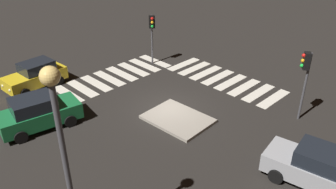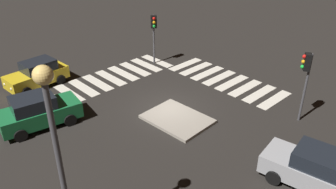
% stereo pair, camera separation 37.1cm
% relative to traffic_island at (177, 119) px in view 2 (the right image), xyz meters
% --- Properties ---
extents(ground_plane, '(80.00, 80.00, 0.00)m').
position_rel_traffic_island_xyz_m(ground_plane, '(1.36, -0.54, -0.09)').
color(ground_plane, black).
extents(traffic_island, '(3.85, 2.96, 0.18)m').
position_rel_traffic_island_xyz_m(traffic_island, '(0.00, 0.00, 0.00)').
color(traffic_island, gray).
rests_on(traffic_island, ground).
extents(car_green, '(2.66, 4.66, 1.94)m').
position_rel_traffic_island_xyz_m(car_green, '(5.05, 6.06, 0.86)').
color(car_green, '#196B38').
rests_on(car_green, ground).
extents(car_silver, '(4.57, 2.57, 1.91)m').
position_rel_traffic_island_xyz_m(car_silver, '(-8.00, -0.48, 0.85)').
color(car_silver, '#9EA0A5').
rests_on(car_silver, ground).
extents(car_yellow, '(2.17, 4.27, 1.82)m').
position_rel_traffic_island_xyz_m(car_yellow, '(9.95, 3.82, 0.80)').
color(car_yellow, gold).
rests_on(car_yellow, ground).
extents(traffic_light_south, '(0.53, 0.54, 4.18)m').
position_rel_traffic_island_xyz_m(traffic_light_south, '(-4.82, -5.12, 3.08)').
color(traffic_light_south, '#47474C').
rests_on(traffic_light_south, ground).
extents(traffic_light_east, '(0.53, 0.54, 3.96)m').
position_rel_traffic_island_xyz_m(traffic_light_east, '(7.21, -4.64, 2.91)').
color(traffic_light_east, '#47474C').
rests_on(traffic_light_east, ground).
extents(street_lamp, '(0.56, 0.56, 7.43)m').
position_rel_traffic_island_xyz_m(street_lamp, '(-3.79, 8.98, 5.00)').
color(street_lamp, '#47474C').
rests_on(street_lamp, ground).
extents(crosswalk_near, '(8.75, 3.20, 0.02)m').
position_rel_traffic_island_xyz_m(crosswalk_near, '(1.36, -6.35, -0.08)').
color(crosswalk_near, silver).
rests_on(crosswalk_near, ground).
extents(crosswalk_side, '(3.20, 9.90, 0.02)m').
position_rel_traffic_island_xyz_m(crosswalk_side, '(7.48, -0.54, -0.08)').
color(crosswalk_side, silver).
rests_on(crosswalk_side, ground).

